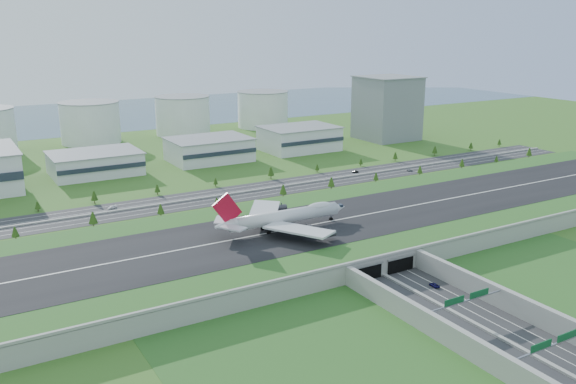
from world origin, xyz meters
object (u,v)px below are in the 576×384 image
car_0 (433,313)px  car_7 (112,207)px  car_5 (355,172)px  office_tower (387,108)px  car_6 (410,170)px  boeing_747 (284,217)px  car_1 (527,371)px  car_2 (434,285)px

car_0 → car_7: bearing=93.0°
car_5 → car_7: bearing=-73.4°
office_tower → car_6: 130.04m
boeing_747 → car_1: size_ratio=14.17×
car_0 → car_5: bearing=45.0°
car_5 → car_6: car_5 is taller
car_2 → car_6: (123.37, 155.36, 0.02)m
car_2 → car_6: car_6 is taller
office_tower → car_0: (-207.24, -281.80, -26.61)m
car_1 → car_7: size_ratio=0.85×
car_2 → car_5: 191.65m
office_tower → car_7: office_tower is taller
car_1 → boeing_747: bearing=69.5°
boeing_747 → car_7: boeing_747 is taller
car_5 → car_1: bearing=-8.6°
car_5 → car_0: bearing=-12.7°
boeing_747 → car_7: size_ratio=12.11×
office_tower → car_1: office_tower is taller
car_0 → car_7: (-64.86, 187.88, 0.07)m
boeing_747 → car_0: (10.61, -88.70, -13.21)m
car_0 → car_1: (-2.56, -42.28, 0.04)m
car_0 → boeing_747: bearing=80.8°
car_5 → boeing_747: bearing=-32.7°
car_6 → car_7: (-205.62, 14.61, 0.14)m
car_6 → car_2: bearing=138.3°
car_6 → car_7: size_ratio=0.86×
boeing_747 → car_7: bearing=120.1°
car_0 → car_5: size_ratio=0.99×
office_tower → car_5: bearing=-137.8°
car_0 → car_6: 223.24m
boeing_747 → car_5: bearing=42.4°
car_1 → car_6: (143.32, 215.55, -0.12)m
car_7 → boeing_747: bearing=6.3°
office_tower → boeing_747: size_ratio=0.79×
office_tower → boeing_747: 291.41m
office_tower → car_5: 141.26m
boeing_747 → car_1: bearing=-85.0°
office_tower → car_1: size_ratio=11.20×
car_1 → car_7: 238.44m
car_0 → car_5: car_0 is taller
boeing_747 → car_6: 173.90m
office_tower → boeing_747: (-217.84, -193.09, -13.41)m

